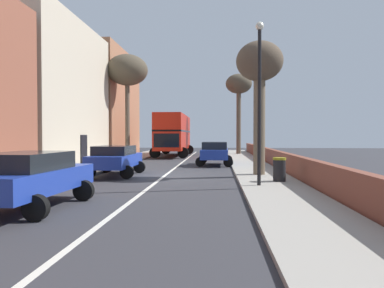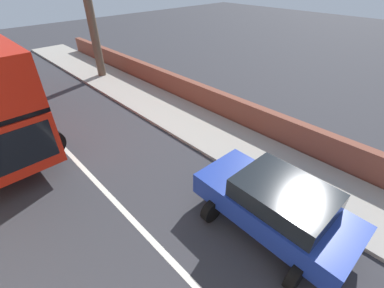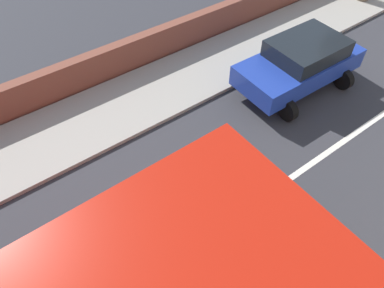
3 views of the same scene
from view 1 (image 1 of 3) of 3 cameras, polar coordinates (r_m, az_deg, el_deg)
ground_plane at (r=18.27m, az=-4.42°, el=-5.10°), size 84.00×84.00×0.00m
road_centre_line at (r=18.27m, az=-4.42°, el=-5.09°), size 0.16×54.00×0.01m
sidewalk_left at (r=19.60m, az=-18.78°, el=-4.56°), size 2.60×60.00×0.12m
sidewalk_right at (r=18.20m, az=11.08°, el=-4.96°), size 2.60×60.00×0.12m
terraced_houses_left at (r=21.50m, az=-27.69°, el=8.95°), size 4.07×47.52×10.64m
boundary_wall_right at (r=18.41m, az=15.89°, el=-3.38°), size 0.36×54.00×1.10m
double_decker_bus at (r=35.87m, az=-2.94°, el=1.83°), size 3.60×10.63×4.06m
parked_car_blue_left_0 at (r=10.97m, az=-24.30°, el=-4.71°), size 2.62×4.48×1.59m
parked_car_blue_left_1 at (r=18.68m, az=-12.06°, el=-2.22°), size 2.49×4.54×1.54m
parked_car_blue_right_2 at (r=24.63m, az=3.64°, el=-1.27°), size 2.52×4.03×1.62m
street_tree_right_3 at (r=38.75m, az=7.44°, el=8.96°), size 2.78×2.78×8.47m
street_tree_left_4 at (r=32.21m, az=-10.25°, el=11.28°), size 3.56×3.56×8.96m
street_tree_right_5 at (r=18.41m, az=10.68°, el=11.52°), size 2.31×2.31×6.60m
lamppost_right at (r=14.24m, az=10.66°, el=8.40°), size 0.32×0.32×6.31m
litter_bin_right at (r=15.62m, az=13.72°, el=-3.93°), size 0.55×0.55×1.00m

